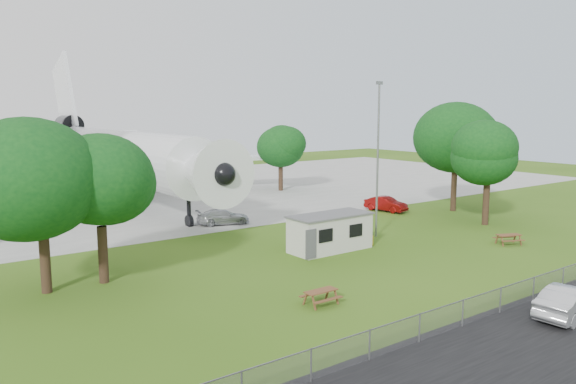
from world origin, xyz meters
TOP-DOWN VIEW (x-y plane):
  - ground at (0.00, 0.00)m, footprint 160.00×160.00m
  - asphalt_strip at (0.00, -13.00)m, footprint 120.00×8.00m
  - concrete_apron at (0.00, 38.00)m, footprint 120.00×46.00m
  - airliner at (-2.00, 35.86)m, footprint 46.36×47.73m
  - site_cabin at (2.42, 5.04)m, footprint 6.76×2.73m
  - picnic_west at (-5.38, -3.30)m, footprint 1.80×1.50m
  - picnic_east at (14.27, -1.57)m, footprint 2.25×2.10m
  - fence at (0.00, -9.50)m, footprint 58.00×0.04m
  - lamp_mast at (8.20, 6.20)m, footprint 0.16×0.16m
  - tree_west_big at (-16.30, 7.14)m, footprint 8.37×8.37m
  - tree_west_small at (-13.16, 7.08)m, footprint 6.05×6.05m
  - tree_east_front at (19.19, 3.81)m, footprint 7.04×7.04m
  - tree_east_back at (22.58, 9.79)m, footprint 8.41×8.41m
  - tree_far_apron at (16.88, 31.28)m, footprint 5.97×5.97m
  - car_centre_sedan at (3.20, -11.88)m, footprint 4.88×2.02m
  - car_ne_sedan at (17.00, 13.57)m, footprint 2.30×4.53m
  - car_apron_van at (0.75, 17.45)m, footprint 4.94×3.08m

SIDE VIEW (x-z plane):
  - ground at x=0.00m, z-range 0.00..0.00m
  - picnic_west at x=-5.38m, z-range -0.38..0.38m
  - picnic_east at x=14.27m, z-range -0.38..0.38m
  - fence at x=0.00m, z-range -0.65..0.65m
  - asphalt_strip at x=0.00m, z-range 0.00..0.02m
  - concrete_apron at x=0.00m, z-range 0.00..0.03m
  - car_apron_van at x=0.75m, z-range 0.00..1.34m
  - car_ne_sedan at x=17.00m, z-range 0.00..1.43m
  - car_centre_sedan at x=3.20m, z-range 0.00..1.57m
  - site_cabin at x=2.42m, z-range 0.00..2.62m
  - airliner at x=-2.00m, z-range -3.57..14.11m
  - tree_far_apron at x=16.88m, z-range 1.26..9.79m
  - tree_west_small at x=-13.16m, z-range 1.34..10.11m
  - lamp_mast at x=8.20m, z-range 0.00..12.00m
  - tree_east_front at x=19.19m, z-range 1.31..11.00m
  - tree_west_big at x=-16.30m, z-range 1.01..11.41m
  - tree_east_back at x=22.58m, z-range 1.24..12.15m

